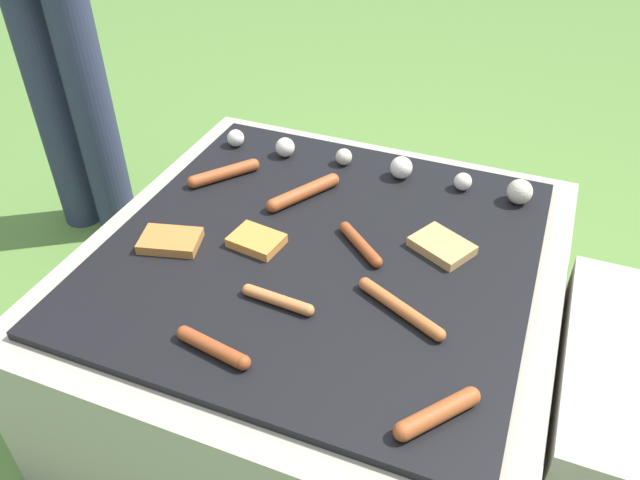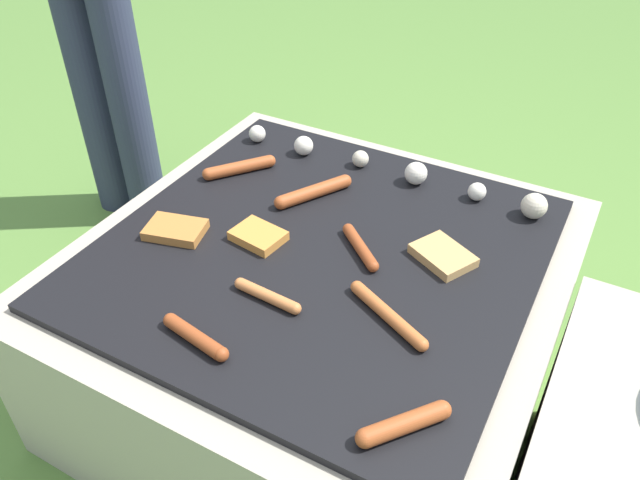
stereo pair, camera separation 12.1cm
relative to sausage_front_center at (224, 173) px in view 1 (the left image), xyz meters
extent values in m
plane|color=#567F38|center=(0.31, -0.16, -0.43)|extent=(14.00, 14.00, 0.00)
cube|color=#A89E8C|center=(0.31, -0.16, -0.23)|extent=(0.95, 0.95, 0.40)
cube|color=black|center=(0.31, -0.16, -0.02)|extent=(0.84, 0.84, 0.02)
cylinder|color=#2D334C|center=(-0.67, 0.19, -0.03)|extent=(0.12, 0.12, 0.80)
cylinder|color=#2D334C|center=(-0.53, 0.19, -0.03)|extent=(0.12, 0.12, 0.80)
cylinder|color=#B7602D|center=(0.51, -0.28, 0.00)|extent=(0.17, 0.10, 0.02)
sphere|color=#B7602D|center=(0.43, -0.24, 0.00)|extent=(0.02, 0.02, 0.02)
sphere|color=#B7602D|center=(0.59, -0.32, 0.00)|extent=(0.02, 0.02, 0.02)
cylinder|color=#A34C23|center=(0.00, 0.00, 0.00)|extent=(0.12, 0.14, 0.03)
sphere|color=#A34C23|center=(0.05, 0.06, 0.00)|extent=(0.03, 0.03, 0.03)
sphere|color=#A34C23|center=(-0.05, -0.06, 0.00)|extent=(0.03, 0.03, 0.03)
cylinder|color=#93421E|center=(0.24, -0.49, 0.00)|extent=(0.13, 0.05, 0.03)
sphere|color=#93421E|center=(0.30, -0.50, 0.00)|extent=(0.03, 0.03, 0.03)
sphere|color=#93421E|center=(0.18, -0.48, 0.00)|extent=(0.03, 0.03, 0.03)
cylinder|color=#C6753D|center=(0.30, -0.34, 0.00)|extent=(0.13, 0.03, 0.02)
sphere|color=#C6753D|center=(0.23, -0.34, 0.00)|extent=(0.02, 0.02, 0.02)
sphere|color=#C6753D|center=(0.36, -0.35, 0.00)|extent=(0.02, 0.02, 0.02)
cylinder|color=#93421E|center=(0.38, -0.13, 0.00)|extent=(0.11, 0.10, 0.02)
sphere|color=#93421E|center=(0.34, -0.09, 0.00)|extent=(0.02, 0.02, 0.02)
sphere|color=#93421E|center=(0.43, -0.18, 0.00)|extent=(0.02, 0.02, 0.02)
cylinder|color=#A34C23|center=(0.21, -0.01, 0.00)|extent=(0.11, 0.16, 0.03)
sphere|color=#A34C23|center=(0.16, -0.08, 0.00)|extent=(0.03, 0.03, 0.03)
sphere|color=#A34C23|center=(0.25, 0.07, 0.00)|extent=(0.03, 0.03, 0.03)
cylinder|color=#A34C23|center=(0.62, -0.48, 0.00)|extent=(0.10, 0.12, 0.03)
sphere|color=#A34C23|center=(0.58, -0.53, 0.00)|extent=(0.03, 0.03, 0.03)
sphere|color=#A34C23|center=(0.66, -0.43, 0.00)|extent=(0.03, 0.03, 0.03)
cube|color=#D18438|center=(0.18, -0.20, 0.00)|extent=(0.11, 0.09, 0.02)
cube|color=tan|center=(0.54, -0.08, 0.00)|extent=(0.14, 0.13, 0.02)
cube|color=#B27033|center=(0.02, -0.26, 0.00)|extent=(0.14, 0.11, 0.02)
sphere|color=silver|center=(-0.05, 0.15, 0.01)|extent=(0.04, 0.04, 0.04)
sphere|color=silver|center=(0.09, 0.15, 0.01)|extent=(0.05, 0.05, 0.05)
sphere|color=beige|center=(0.24, 0.17, 0.01)|extent=(0.04, 0.04, 0.04)
sphere|color=silver|center=(0.39, 0.16, 0.01)|extent=(0.05, 0.05, 0.05)
sphere|color=silver|center=(0.53, 0.16, 0.01)|extent=(0.04, 0.04, 0.04)
sphere|color=beige|center=(0.66, 0.15, 0.01)|extent=(0.06, 0.06, 0.06)
camera|label=1|loc=(0.67, -1.08, 0.77)|focal=35.00mm
camera|label=2|loc=(0.78, -1.03, 0.77)|focal=35.00mm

